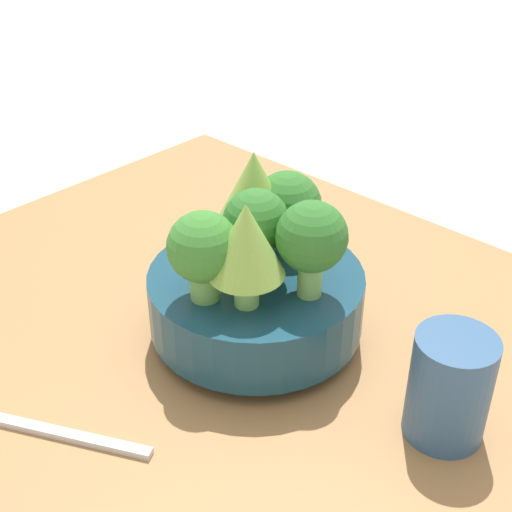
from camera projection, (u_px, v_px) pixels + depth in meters
ground_plane at (251, 385)px, 0.70m from camera, size 6.00×6.00×0.00m
table at (251, 370)px, 0.69m from camera, size 0.86×0.68×0.04m
bowl at (256, 301)px, 0.68m from camera, size 0.21×0.21×0.07m
broccoli_floret_right at (312, 239)px, 0.61m from camera, size 0.06×0.06×0.09m
broccoli_floret_center at (256, 224)px, 0.64m from camera, size 0.06×0.06×0.09m
romanesco_piece_near at (246, 242)px, 0.59m from camera, size 0.07×0.07×0.10m
broccoli_floret_back at (287, 206)px, 0.69m from camera, size 0.07×0.07×0.08m
romanesco_piece_far at (254, 187)px, 0.67m from camera, size 0.07×0.07×0.10m
broccoli_floret_front at (203, 250)px, 0.61m from camera, size 0.06×0.06×0.08m
cup at (449, 387)px, 0.57m from camera, size 0.07×0.07×0.10m
fork at (52, 431)px, 0.59m from camera, size 0.16×0.09×0.01m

